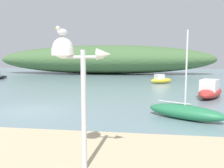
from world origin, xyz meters
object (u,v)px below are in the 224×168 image
seagull_on_radar (62,31)px  sailboat_off_point (185,112)px  motorboat_far_left (161,80)px  mast_structure (71,62)px  motorboat_far_right (210,91)px

seagull_on_radar → sailboat_off_point: (3.77, 5.67, -3.02)m
seagull_on_radar → motorboat_far_left: seagull_on_radar is taller
mast_structure → seagull_on_radar: bearing=-176.1°
motorboat_far_right → sailboat_off_point: bearing=-114.9°
mast_structure → motorboat_far_right: mast_structure is taller
sailboat_off_point → motorboat_far_left: size_ratio=1.40×
seagull_on_radar → motorboat_far_right: size_ratio=0.07×
seagull_on_radar → motorboat_far_left: size_ratio=0.11×
seagull_on_radar → motorboat_far_left: bearing=79.6°
motorboat_far_right → mast_structure: bearing=-118.5°
motorboat_far_right → motorboat_far_left: bearing=105.9°
motorboat_far_right → motorboat_far_left: motorboat_far_right is taller
motorboat_far_right → seagull_on_radar: bearing=-119.2°
mast_structure → motorboat_far_left: bearing=80.1°
sailboat_off_point → motorboat_far_right: size_ratio=0.92×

